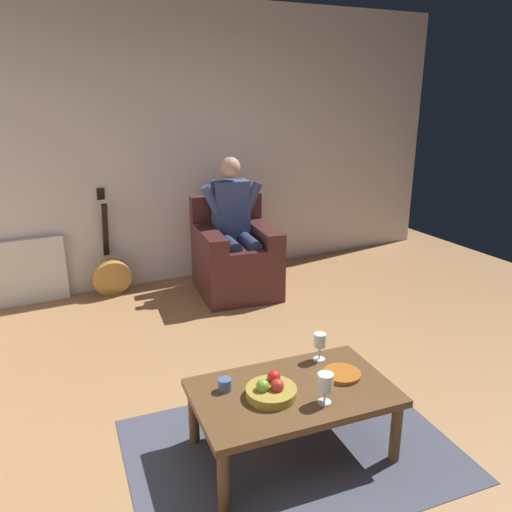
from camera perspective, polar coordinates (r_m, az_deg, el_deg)
The scene contains 13 objects.
ground_plane at distance 3.08m, azimuth 6.40°, elevation -20.47°, with size 7.52×7.52×0.00m, color #A5774C.
wall_back at distance 5.18m, azimuth -11.42°, elevation 11.72°, with size 6.67×0.06×2.73m, color silver.
rug at distance 3.06m, azimuth 3.95°, elevation -20.60°, with size 1.76×1.24×0.01m, color #434655.
armchair at distance 4.98m, azimuth -2.30°, elevation -0.30°, with size 0.80×0.86×0.91m.
person_seated at distance 4.87m, azimuth -2.32°, elevation 3.56°, with size 0.61×0.64×1.30m.
coffee_table at distance 2.86m, azimuth 4.10°, elevation -15.36°, with size 1.11×0.73×0.39m.
guitar at distance 5.13m, azimuth -15.74°, elevation -1.80°, with size 0.37×0.31×1.02m.
radiator at distance 5.16m, azimuth -23.62°, elevation -1.56°, with size 0.61×0.06×0.61m, color white.
wine_glass_near at distance 2.69m, azimuth 7.67°, elevation -13.83°, with size 0.08×0.08×0.16m.
wine_glass_far at distance 3.06m, azimuth 7.08°, elevation -9.41°, with size 0.07×0.07×0.17m.
fruit_bowl at distance 2.76m, azimuth 1.70°, elevation -14.63°, with size 0.27×0.27×0.11m.
decorative_dish at distance 2.97m, azimuth 9.49°, elevation -12.76°, with size 0.21×0.21×0.02m, color #AC5F1F.
candle_jar at distance 2.81m, azimuth -3.46°, elevation -14.02°, with size 0.07×0.07×0.07m, color #445F8B.
Camera 1 is at (1.35, 1.99, 1.92)m, focal length 36.14 mm.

